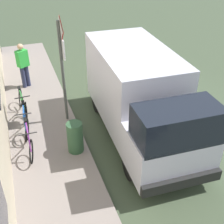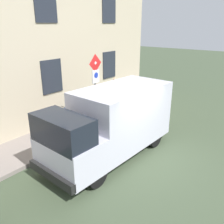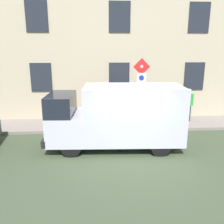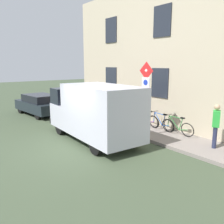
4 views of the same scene
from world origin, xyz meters
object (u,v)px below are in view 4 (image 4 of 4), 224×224
(delivery_van, at_px, (94,111))
(bicycle_purple, at_px, (147,119))
(sign_post_stacked, at_px, (146,89))
(litter_bin, at_px, (124,119))
(parked_hatchback, at_px, (40,104))
(bicycle_blue, at_px, (161,123))
(bicycle_green, at_px, (177,127))
(pedestrian, at_px, (216,124))

(delivery_van, xyz_separation_m, bicycle_purple, (3.25, -0.06, -0.82))
(sign_post_stacked, xyz_separation_m, litter_bin, (0.14, 1.66, -1.71))
(parked_hatchback, relative_size, bicycle_blue, 2.41)
(bicycle_green, relative_size, pedestrian, 1.00)
(sign_post_stacked, bearing_deg, bicycle_green, -29.73)
(delivery_van, xyz_separation_m, litter_bin, (2.05, 0.40, -0.74))
(bicycle_purple, height_order, litter_bin, litter_bin)
(bicycle_blue, height_order, litter_bin, litter_bin)
(sign_post_stacked, distance_m, delivery_van, 2.49)
(pedestrian, height_order, litter_bin, pedestrian)
(delivery_van, relative_size, parked_hatchback, 1.31)
(delivery_van, bearing_deg, litter_bin, -76.56)
(delivery_van, bearing_deg, bicycle_blue, -105.29)
(bicycle_blue, distance_m, bicycle_purple, 0.98)
(bicycle_blue, bearing_deg, sign_post_stacked, 103.16)
(bicycle_green, distance_m, bicycle_blue, 0.98)
(sign_post_stacked, distance_m, bicycle_purple, 2.54)
(delivery_van, height_order, bicycle_green, delivery_van)
(bicycle_green, xyz_separation_m, bicycle_purple, (0.00, 1.96, 0.00))
(parked_hatchback, xyz_separation_m, bicycle_blue, (3.09, -7.91, -0.22))
(bicycle_green, bearing_deg, bicycle_blue, -3.77)
(delivery_van, height_order, litter_bin, delivery_van)
(litter_bin, bearing_deg, bicycle_blue, -50.17)
(delivery_van, bearing_deg, bicycle_purple, -88.57)
(bicycle_green, relative_size, litter_bin, 1.91)
(parked_hatchback, height_order, bicycle_green, parked_hatchback)
(bicycle_blue, bearing_deg, bicycle_green, -176.22)
(sign_post_stacked, xyz_separation_m, parked_hatchback, (-1.76, 8.13, -1.57))
(sign_post_stacked, distance_m, litter_bin, 2.39)
(bicycle_green, height_order, pedestrian, pedestrian)
(sign_post_stacked, xyz_separation_m, delivery_van, (-1.92, 1.26, -0.97))
(bicycle_green, distance_m, pedestrian, 2.09)
(litter_bin, bearing_deg, delivery_van, -168.97)
(parked_hatchback, height_order, bicycle_blue, parked_hatchback)
(bicycle_green, relative_size, bicycle_purple, 1.00)
(sign_post_stacked, height_order, litter_bin, sign_post_stacked)
(bicycle_blue, distance_m, pedestrian, 3.05)
(sign_post_stacked, xyz_separation_m, pedestrian, (1.05, -2.76, -1.23))
(sign_post_stacked, height_order, bicycle_purple, sign_post_stacked)
(litter_bin, bearing_deg, bicycle_green, -63.65)
(parked_hatchback, distance_m, pedestrian, 11.26)
(bicycle_green, distance_m, litter_bin, 2.70)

